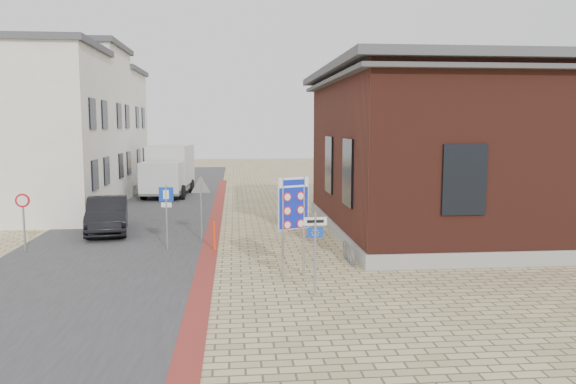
{
  "coord_description": "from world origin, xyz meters",
  "views": [
    {
      "loc": [
        -1.06,
        -15.65,
        4.47
      ],
      "look_at": [
        0.75,
        3.34,
        2.2
      ],
      "focal_mm": 35.0,
      "sensor_mm": 36.0,
      "label": 1
    }
  ],
  "objects": [
    {
      "name": "bike_rack",
      "position": [
        2.65,
        2.2,
        0.26
      ],
      "size": [
        0.08,
        1.8,
        0.6
      ],
      "color": "slate",
      "rests_on": "ground"
    },
    {
      "name": "speed_sign",
      "position": [
        -8.5,
        4.69,
        1.38
      ],
      "size": [
        0.49,
        0.08,
        2.09
      ],
      "rotation": [
        0.0,
        0.0,
        0.1
      ],
      "color": "gray",
      "rests_on": "ground"
    },
    {
      "name": "parking_sign",
      "position": [
        -3.5,
        4.5,
        1.59
      ],
      "size": [
        0.52,
        0.12,
        2.35
      ],
      "rotation": [
        0.0,
        0.0,
        -0.15
      ],
      "color": "gray",
      "rests_on": "ground"
    },
    {
      "name": "essen_sign",
      "position": [
        1.0,
        -1.5,
        1.48
      ],
      "size": [
        0.61,
        0.07,
        2.25
      ],
      "rotation": [
        0.0,
        0.0,
        0.04
      ],
      "color": "gray",
      "rests_on": "ground"
    },
    {
      "name": "border_sign",
      "position": [
        0.64,
        0.5,
        2.14
      ],
      "size": [
        0.94,
        0.46,
        2.97
      ],
      "rotation": [
        0.0,
        0.0,
        0.43
      ],
      "color": "gray",
      "rests_on": "ground"
    },
    {
      "name": "townhouse_mid",
      "position": [
        -10.99,
        18.0,
        4.57
      ],
      "size": [
        7.4,
        6.4,
        9.1
      ],
      "color": "silver",
      "rests_on": "ground"
    },
    {
      "name": "brick_building",
      "position": [
        8.99,
        7.0,
        3.49
      ],
      "size": [
        13.0,
        13.0,
        6.8
      ],
      "color": "gray",
      "rests_on": "ground"
    },
    {
      "name": "bollard",
      "position": [
        -1.8,
        4.2,
        0.54
      ],
      "size": [
        0.11,
        0.11,
        1.07
      ],
      "primitive_type": "cylinder",
      "rotation": [
        0.0,
        0.0,
        -0.13
      ],
      "color": "#FF3A0D",
      "rests_on": "ground"
    },
    {
      "name": "box_truck",
      "position": [
        -5.24,
        20.51,
        1.64
      ],
      "size": [
        2.95,
        6.24,
        3.18
      ],
      "rotation": [
        0.0,
        0.0,
        -0.07
      ],
      "color": "slate",
      "rests_on": "ground"
    },
    {
      "name": "road_strip",
      "position": [
        -5.5,
        15.0,
        0.01
      ],
      "size": [
        7.0,
        60.0,
        0.02
      ],
      "primitive_type": "cube",
      "color": "#38383A",
      "rests_on": "ground"
    },
    {
      "name": "ground",
      "position": [
        0.0,
        0.0,
        0.0
      ],
      "size": [
        120.0,
        120.0,
        0.0
      ],
      "primitive_type": "plane",
      "color": "tan",
      "rests_on": "ground"
    },
    {
      "name": "yield_sign",
      "position": [
        -2.36,
        6.0,
        1.91
      ],
      "size": [
        0.89,
        0.13,
        2.49
      ],
      "rotation": [
        0.0,
        0.0,
        0.08
      ],
      "color": "gray",
      "rests_on": "ground"
    },
    {
      "name": "townhouse_far",
      "position": [
        -10.99,
        24.0,
        4.17
      ],
      "size": [
        7.4,
        6.4,
        8.3
      ],
      "color": "silver",
      "rests_on": "ground"
    },
    {
      "name": "curb_strip",
      "position": [
        -2.0,
        10.0,
        0.01
      ],
      "size": [
        0.6,
        40.0,
        0.02
      ],
      "primitive_type": "cube",
      "color": "maroon",
      "rests_on": "ground"
    },
    {
      "name": "sedan",
      "position": [
        -6.38,
        8.13,
        0.75
      ],
      "size": [
        2.33,
        4.73,
        1.49
      ],
      "primitive_type": "imported",
      "rotation": [
        0.0,
        0.0,
        0.17
      ],
      "color": "black",
      "rests_on": "ground"
    },
    {
      "name": "townhouse_near",
      "position": [
        -10.99,
        12.0,
        4.17
      ],
      "size": [
        7.4,
        6.4,
        8.3
      ],
      "color": "silver",
      "rests_on": "ground"
    }
  ]
}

